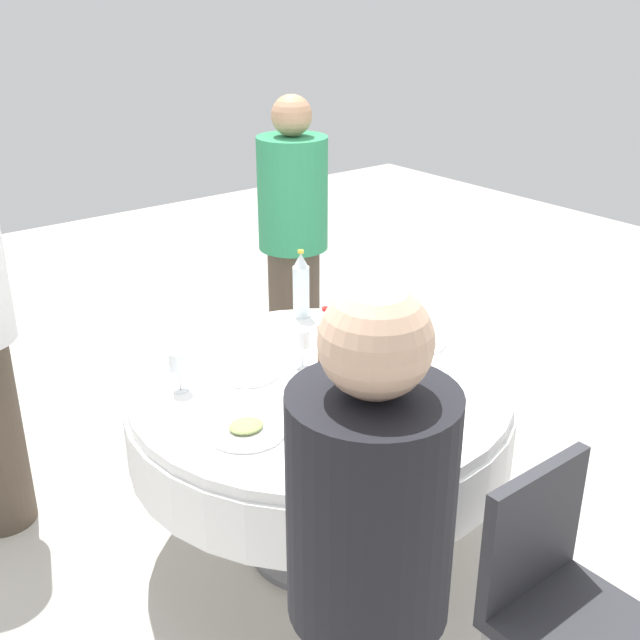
{
  "coord_description": "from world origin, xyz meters",
  "views": [
    {
      "loc": [
        -1.55,
        -1.97,
        2.08
      ],
      "look_at": [
        0.0,
        0.0,
        0.98
      ],
      "focal_mm": 44.04,
      "sensor_mm": 36.0,
      "label": 1
    }
  ],
  "objects_px": {
    "bottle_clear_outer": "(301,286)",
    "wine_glass_front": "(302,340)",
    "plate_mid": "(415,340)",
    "plate_north": "(378,392)",
    "person_outer": "(293,252)",
    "wine_glass_left": "(179,362)",
    "bottle_brown_west": "(325,348)",
    "dining_table": "(320,417)",
    "plate_inner": "(248,372)",
    "plate_south": "(246,430)",
    "person_west": "(367,615)",
    "bottle_green_near": "(378,434)",
    "chair_east": "(557,593)"
  },
  "relations": [
    {
      "from": "plate_south",
      "to": "chair_east",
      "type": "relative_size",
      "value": 0.29
    },
    {
      "from": "bottle_clear_outer",
      "to": "person_west",
      "type": "height_order",
      "value": "person_west"
    },
    {
      "from": "plate_south",
      "to": "person_outer",
      "type": "relative_size",
      "value": 0.16
    },
    {
      "from": "bottle_clear_outer",
      "to": "plate_north",
      "type": "relative_size",
      "value": 1.28
    },
    {
      "from": "plate_mid",
      "to": "person_west",
      "type": "distance_m",
      "value": 1.58
    },
    {
      "from": "bottle_clear_outer",
      "to": "bottle_brown_west",
      "type": "xyz_separation_m",
      "value": [
        -0.29,
        -0.53,
        -0.0
      ]
    },
    {
      "from": "bottle_green_near",
      "to": "plate_inner",
      "type": "xyz_separation_m",
      "value": [
        0.04,
        0.76,
        -0.13
      ]
    },
    {
      "from": "bottle_clear_outer",
      "to": "plate_south",
      "type": "xyz_separation_m",
      "value": [
        -0.71,
        -0.65,
        -0.13
      ]
    },
    {
      "from": "bottle_brown_west",
      "to": "plate_mid",
      "type": "bearing_deg",
      "value": 4.31
    },
    {
      "from": "bottle_clear_outer",
      "to": "bottle_brown_west",
      "type": "bearing_deg",
      "value": -118.8
    },
    {
      "from": "chair_east",
      "to": "plate_inner",
      "type": "bearing_deg",
      "value": -82.24
    },
    {
      "from": "bottle_clear_outer",
      "to": "plate_north",
      "type": "xyz_separation_m",
      "value": [
        -0.2,
        -0.72,
        -0.13
      ]
    },
    {
      "from": "wine_glass_front",
      "to": "plate_south",
      "type": "bearing_deg",
      "value": -148.25
    },
    {
      "from": "bottle_green_near",
      "to": "chair_east",
      "type": "relative_size",
      "value": 0.33
    },
    {
      "from": "chair_east",
      "to": "person_outer",
      "type": "bearing_deg",
      "value": -107.27
    },
    {
      "from": "dining_table",
      "to": "plate_south",
      "type": "relative_size",
      "value": 5.53
    },
    {
      "from": "plate_mid",
      "to": "plate_north",
      "type": "bearing_deg",
      "value": -150.98
    },
    {
      "from": "wine_glass_left",
      "to": "plate_south",
      "type": "xyz_separation_m",
      "value": [
        0.03,
        -0.38,
        -0.1
      ]
    },
    {
      "from": "wine_glass_front",
      "to": "person_outer",
      "type": "distance_m",
      "value": 1.08
    },
    {
      "from": "bottle_clear_outer",
      "to": "plate_inner",
      "type": "xyz_separation_m",
      "value": [
        -0.48,
        -0.31,
        -0.13
      ]
    },
    {
      "from": "dining_table",
      "to": "chair_east",
      "type": "relative_size",
      "value": 1.61
    },
    {
      "from": "bottle_brown_west",
      "to": "person_west",
      "type": "distance_m",
      "value": 1.22
    },
    {
      "from": "bottle_clear_outer",
      "to": "person_outer",
      "type": "relative_size",
      "value": 0.19
    },
    {
      "from": "plate_mid",
      "to": "plate_south",
      "type": "relative_size",
      "value": 0.99
    },
    {
      "from": "bottle_green_near",
      "to": "bottle_clear_outer",
      "type": "distance_m",
      "value": 1.19
    },
    {
      "from": "wine_glass_left",
      "to": "plate_mid",
      "type": "relative_size",
      "value": 0.61
    },
    {
      "from": "person_west",
      "to": "bottle_brown_west",
      "type": "bearing_deg",
      "value": -90.86
    },
    {
      "from": "wine_glass_front",
      "to": "plate_mid",
      "type": "bearing_deg",
      "value": -12.96
    },
    {
      "from": "plate_inner",
      "to": "person_west",
      "type": "height_order",
      "value": "person_west"
    },
    {
      "from": "wine_glass_left",
      "to": "person_outer",
      "type": "distance_m",
      "value": 1.31
    },
    {
      "from": "plate_mid",
      "to": "person_outer",
      "type": "relative_size",
      "value": 0.16
    },
    {
      "from": "plate_mid",
      "to": "person_outer",
      "type": "distance_m",
      "value": 1.01
    },
    {
      "from": "bottle_brown_west",
      "to": "dining_table",
      "type": "bearing_deg",
      "value": 136.42
    },
    {
      "from": "bottle_green_near",
      "to": "wine_glass_front",
      "type": "height_order",
      "value": "bottle_green_near"
    },
    {
      "from": "plate_mid",
      "to": "bottle_brown_west",
      "type": "bearing_deg",
      "value": -175.69
    },
    {
      "from": "dining_table",
      "to": "bottle_clear_outer",
      "type": "xyz_separation_m",
      "value": [
        0.31,
        0.52,
        0.29
      ]
    },
    {
      "from": "plate_south",
      "to": "person_west",
      "type": "bearing_deg",
      "value": -107.06
    },
    {
      "from": "plate_south",
      "to": "person_west",
      "type": "relative_size",
      "value": 0.16
    },
    {
      "from": "wine_glass_left",
      "to": "plate_south",
      "type": "height_order",
      "value": "wine_glass_left"
    },
    {
      "from": "dining_table",
      "to": "person_outer",
      "type": "bearing_deg",
      "value": 58.14
    },
    {
      "from": "dining_table",
      "to": "plate_mid",
      "type": "relative_size",
      "value": 5.61
    },
    {
      "from": "dining_table",
      "to": "person_outer",
      "type": "relative_size",
      "value": 0.88
    },
    {
      "from": "dining_table",
      "to": "wine_glass_front",
      "type": "height_order",
      "value": "wine_glass_front"
    },
    {
      "from": "bottle_green_near",
      "to": "dining_table",
      "type": "bearing_deg",
      "value": 68.34
    },
    {
      "from": "dining_table",
      "to": "bottle_clear_outer",
      "type": "distance_m",
      "value": 0.67
    },
    {
      "from": "bottle_clear_outer",
      "to": "wine_glass_front",
      "type": "xyz_separation_m",
      "value": [
        -0.29,
        -0.39,
        -0.03
      ]
    },
    {
      "from": "plate_inner",
      "to": "bottle_brown_west",
      "type": "bearing_deg",
      "value": -49.98
    },
    {
      "from": "plate_inner",
      "to": "person_outer",
      "type": "distance_m",
      "value": 1.15
    },
    {
      "from": "bottle_brown_west",
      "to": "wine_glass_left",
      "type": "xyz_separation_m",
      "value": [
        -0.44,
        0.27,
        -0.02
      ]
    },
    {
      "from": "bottle_clear_outer",
      "to": "person_west",
      "type": "distance_m",
      "value": 1.83
    }
  ]
}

